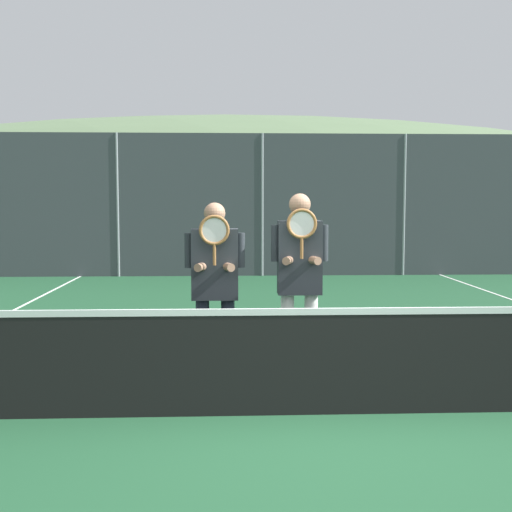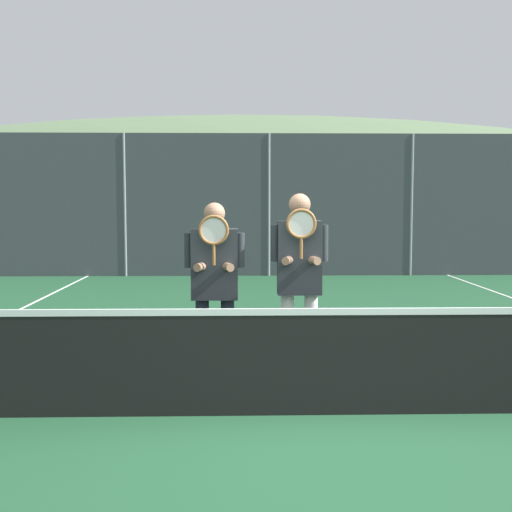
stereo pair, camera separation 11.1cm
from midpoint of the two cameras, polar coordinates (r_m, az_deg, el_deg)
ground_plane at (r=5.59m, az=5.58°, el=-13.83°), size 120.00×120.00×0.00m
hill_distant at (r=58.94m, az=-1.72°, el=3.14°), size 92.66×51.48×18.02m
clubhouse_building at (r=23.29m, az=-2.23°, el=4.92°), size 18.22×5.50×3.57m
fence_back at (r=15.39m, az=0.35°, el=4.55°), size 20.69×0.06×3.40m
tennis_net at (r=5.46m, az=5.62°, el=-9.17°), size 11.71×0.09×1.01m
player_leftmost at (r=6.16m, az=-4.18°, el=-2.07°), size 0.58×0.34×1.78m
player_center_left at (r=6.21m, az=3.38°, el=-1.57°), size 0.56×0.34×1.87m
car_far_left at (r=18.30m, az=-16.51°, el=1.97°), size 4.28×2.10×1.82m
car_left_of_center at (r=17.56m, az=-1.26°, el=2.15°), size 4.41×2.07×1.88m
car_center at (r=18.20m, az=14.28°, el=2.02°), size 4.41×2.05×1.83m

